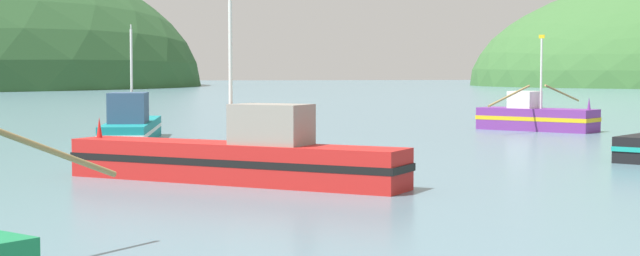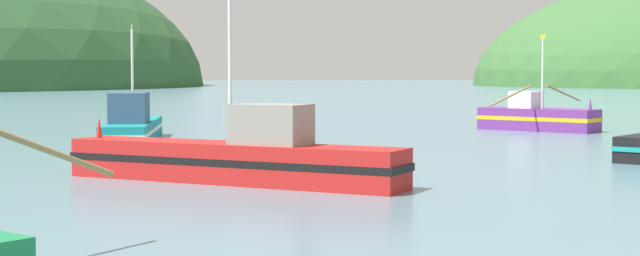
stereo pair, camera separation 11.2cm
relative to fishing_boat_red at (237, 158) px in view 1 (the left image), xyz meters
name	(u,v)px [view 1 (the left image)]	position (x,y,z in m)	size (l,w,h in m)	color
fishing_boat_red	(237,158)	(0.00, 0.00, 0.00)	(10.40, 8.22, 6.00)	red
fishing_boat_teal	(131,126)	(-3.81, 17.58, -0.03)	(2.82, 10.66, 5.74)	#147F84
fishing_boat_purple	(536,117)	(19.10, 22.87, -0.01)	(8.73, 7.93, 5.54)	#6B2D84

